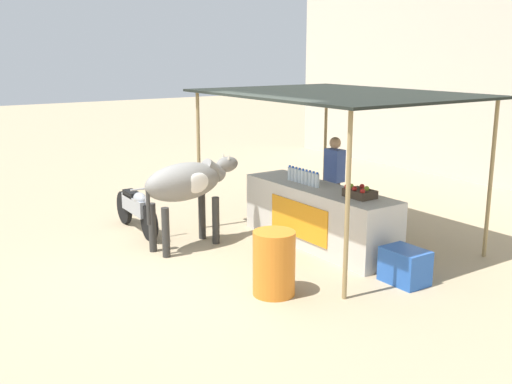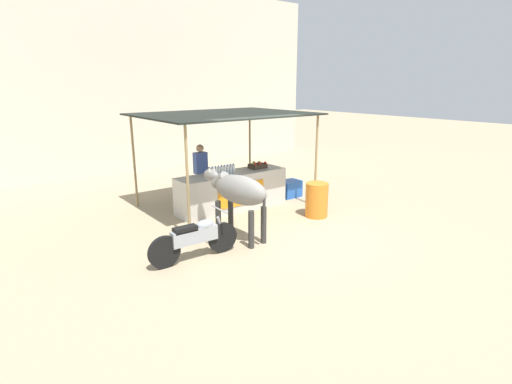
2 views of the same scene
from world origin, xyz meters
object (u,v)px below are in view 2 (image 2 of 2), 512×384
cow (238,191)px  stall_counter (232,191)px  motorcycle_parked (196,238)px  vendor_behind_counter (201,174)px  water_barrel (317,200)px  fruit_crate (258,166)px  cooler_box (290,189)px

cow → stall_counter: bearing=58.7°
cow → motorcycle_parked: cow is taller
vendor_behind_counter → cow: vendor_behind_counter is taller
water_barrel → cow: 2.43m
stall_counter → fruit_crate: size_ratio=6.82×
stall_counter → cow: (-1.09, -1.79, 0.55)m
stall_counter → cooler_box: stall_counter is taller
vendor_behind_counter → stall_counter: bearing=-57.1°
fruit_crate → stall_counter: bearing=-176.9°
fruit_crate → cow: (-1.96, -1.84, 0.00)m
water_barrel → motorcycle_parked: bearing=-174.3°
fruit_crate → water_barrel: 1.98m
vendor_behind_counter → motorcycle_parked: bearing=-122.2°
vendor_behind_counter → motorcycle_parked: vendor_behind_counter is taller
vendor_behind_counter → water_barrel: vendor_behind_counter is taller
cooler_box → cow: bearing=-150.8°
water_barrel → cow: size_ratio=0.46×
cooler_box → water_barrel: (-0.68, -1.70, 0.18)m
vendor_behind_counter → cow: size_ratio=0.89×
fruit_crate → cooler_box: bearing=-7.7°
stall_counter → vendor_behind_counter: 0.97m
stall_counter → motorcycle_parked: stall_counter is taller
cow → vendor_behind_counter: bearing=76.7°
fruit_crate → cooler_box: fruit_crate is taller
stall_counter → cooler_box: size_ratio=5.00×
cooler_box → cow: cow is taller
cooler_box → cow: 3.56m
stall_counter → water_barrel: 2.20m
cow → cooler_box: bearing=29.2°
fruit_crate → water_barrel: size_ratio=0.52×
stall_counter → motorcycle_parked: 3.17m
motorcycle_parked → water_barrel: bearing=5.7°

